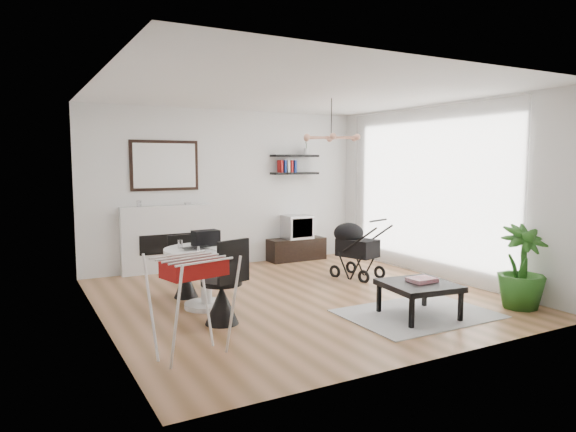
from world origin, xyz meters
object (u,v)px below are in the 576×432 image
stroller (355,251)px  potted_plant (522,267)px  tv_console (296,249)px  drying_rack (192,304)px  dining_table (206,268)px  fireplace (167,231)px  coffee_table (419,286)px  crt_tv (297,227)px

stroller → potted_plant: potted_plant is taller
tv_console → drying_rack: (-3.19, -3.67, 0.30)m
tv_console → dining_table: dining_table is taller
dining_table → stroller: stroller is taller
tv_console → fireplace: bearing=177.0°
stroller → potted_plant: (0.79, -2.40, 0.11)m
potted_plant → drying_rack: bearing=174.6°
stroller → coffee_table: (-0.59, -2.08, -0.05)m
dining_table → drying_rack: bearing=-114.0°
fireplace → drying_rack: bearing=-102.1°
drying_rack → potted_plant: potted_plant is taller
fireplace → tv_console: size_ratio=1.99×
tv_console → drying_rack: 4.87m
fireplace → tv_console: fireplace is taller
fireplace → tv_console: 2.42m
stroller → coffee_table: stroller is taller
dining_table → potted_plant: bearing=-28.9°
coffee_table → dining_table: bearing=142.5°
fireplace → dining_table: 2.31m
fireplace → potted_plant: fireplace is taller
tv_console → drying_rack: bearing=-130.9°
fireplace → stroller: fireplace is taller
crt_tv → coffee_table: bearing=-97.4°
stroller → coffee_table: bearing=-124.1°
tv_console → dining_table: size_ratio=1.06×
fireplace → dining_table: fireplace is taller
tv_console → potted_plant: size_ratio=1.05×
coffee_table → potted_plant: size_ratio=0.83×
drying_rack → coffee_table: 2.71m
coffee_table → potted_plant: (1.37, -0.32, 0.15)m
fireplace → potted_plant: 5.31m
tv_console → potted_plant: potted_plant is taller
coffee_table → crt_tv: bearing=82.6°
drying_rack → dining_table: bearing=52.7°
crt_tv → fireplace: bearing=177.0°
dining_table → coffee_table: dining_table is taller
fireplace → dining_table: (-0.15, -2.30, -0.19)m
coffee_table → stroller: bearing=74.2°
crt_tv → coffee_table: size_ratio=0.58×
tv_console → stroller: stroller is taller
crt_tv → stroller: 1.68m
dining_table → coffee_table: (2.04, -1.57, -0.13)m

